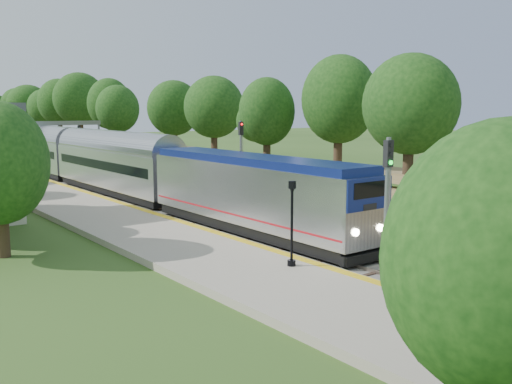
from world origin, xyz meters
TOP-DOWN VIEW (x-y plane):
  - ground at (0.00, 0.00)m, footprint 320.00×320.00m
  - trackbed at (2.00, 60.00)m, footprint 9.50×170.00m
  - platform at (-5.20, 16.00)m, footprint 6.40×68.00m
  - yellow_stripe at (-2.35, 16.00)m, footprint 0.55×68.00m
  - embankment at (10.35, 60.00)m, footprint 10.64×170.00m
  - signal_gantry at (2.47, 54.99)m, footprint 8.40×0.38m
  - trees_behind_platform at (-11.17, 20.67)m, footprint 7.82×53.32m
  - train at (0.00, 67.11)m, footprint 3.10×124.28m
  - lamppost_mid at (-3.94, -2.12)m, footprint 0.45×0.45m
  - lamppost_far at (-3.52, 7.59)m, footprint 0.39×0.39m
  - signal_platform at (-2.90, 2.63)m, footprint 0.36×0.29m
  - signal_farside at (6.20, 25.07)m, footprint 0.36×0.29m

SIDE VIEW (x-z plane):
  - ground at x=0.00m, z-range 0.00..0.00m
  - trackbed at x=2.00m, z-range -0.07..0.21m
  - platform at x=-5.20m, z-range 0.00..0.38m
  - yellow_stripe at x=-2.35m, z-range 0.38..0.39m
  - embankment at x=10.35m, z-range -3.89..7.80m
  - lamppost_far at x=-3.52m, z-range 0.17..4.14m
  - train at x=0.00m, z-range 0.05..4.61m
  - lamppost_mid at x=-3.94m, z-range 0.14..4.66m
  - signal_farside at x=6.20m, z-range 0.85..7.42m
  - signal_platform at x=-2.90m, z-range 1.08..7.22m
  - trees_behind_platform at x=-11.17m, z-range 0.93..8.14m
  - signal_gantry at x=2.47m, z-range 1.72..7.92m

